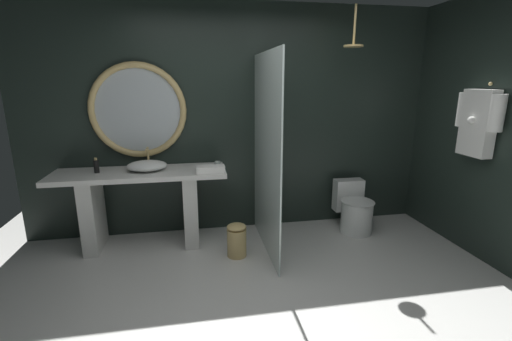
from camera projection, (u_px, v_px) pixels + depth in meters
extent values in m
plane|color=silver|center=(271.00, 324.00, 2.62)|extent=(5.76, 5.76, 0.00)
cube|color=#1E2823|center=(236.00, 121.00, 4.11)|extent=(4.80, 0.10, 2.60)
cube|color=#1E2823|center=(489.00, 129.00, 3.44)|extent=(0.10, 2.47, 2.60)
cube|color=silver|center=(140.00, 174.00, 3.71)|extent=(1.79, 0.57, 0.05)
cube|color=silver|center=(93.00, 214.00, 3.72)|extent=(0.15, 0.48, 0.78)
cube|color=silver|center=(191.00, 208.00, 3.90)|extent=(0.15, 0.48, 0.78)
ellipsoid|color=white|center=(147.00, 166.00, 3.72)|extent=(0.42, 0.34, 0.11)
cylinder|color=tan|center=(148.00, 157.00, 3.85)|extent=(0.02, 0.02, 0.22)
cylinder|color=tan|center=(147.00, 149.00, 3.77)|extent=(0.02, 0.12, 0.02)
cylinder|color=silver|center=(218.00, 165.00, 3.78)|extent=(0.06, 0.06, 0.09)
cylinder|color=black|center=(96.00, 166.00, 3.62)|extent=(0.05, 0.05, 0.13)
cylinder|color=tan|center=(95.00, 159.00, 3.60)|extent=(0.03, 0.03, 0.02)
torus|color=tan|center=(138.00, 111.00, 3.80)|extent=(1.03, 0.07, 1.03)
cylinder|color=#B2BCC1|center=(138.00, 110.00, 3.81)|extent=(0.92, 0.01, 0.92)
cube|color=silver|center=(266.00, 156.00, 3.58)|extent=(0.02, 1.24, 2.03)
cylinder|color=tan|center=(355.00, 25.00, 3.55)|extent=(0.02, 0.02, 0.39)
cylinder|color=tan|center=(353.00, 46.00, 3.60)|extent=(0.20, 0.20, 0.02)
sphere|color=tan|center=(490.00, 84.00, 3.32)|extent=(0.04, 0.04, 0.04)
cube|color=white|center=(478.00, 123.00, 3.40)|extent=(0.12, 0.34, 0.64)
cylinder|color=white|center=(497.00, 113.00, 3.18)|extent=(0.13, 0.13, 0.34)
cylinder|color=white|center=(464.00, 110.00, 3.56)|extent=(0.13, 0.13, 0.34)
sphere|color=white|center=(472.00, 120.00, 3.38)|extent=(0.07, 0.07, 0.07)
cylinder|color=white|center=(357.00, 217.00, 4.16)|extent=(0.36, 0.36, 0.38)
ellipsoid|color=white|center=(358.00, 201.00, 4.11)|extent=(0.38, 0.42, 0.02)
cube|color=white|center=(348.00, 195.00, 4.36)|extent=(0.35, 0.16, 0.39)
cylinder|color=tan|center=(237.00, 242.00, 3.61)|extent=(0.20, 0.20, 0.30)
ellipsoid|color=tan|center=(237.00, 227.00, 3.57)|extent=(0.20, 0.20, 0.06)
cube|color=white|center=(211.00, 169.00, 3.64)|extent=(0.29, 0.16, 0.07)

